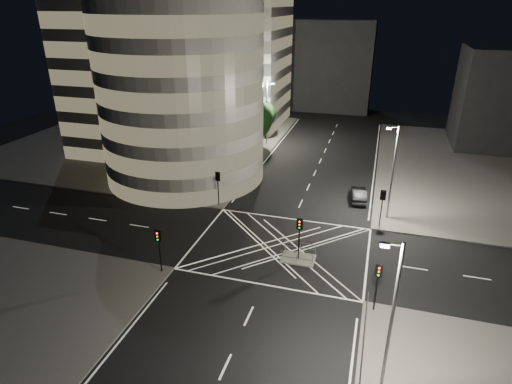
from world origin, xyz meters
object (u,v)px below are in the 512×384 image
(street_lamp_right_far, at_px, (392,170))
(sedan, at_px, (359,194))
(street_lamp_left_near, at_px, (228,145))
(street_lamp_right_near, at_px, (391,316))
(traffic_signal_fr, at_px, (382,201))
(traffic_signal_fl, at_px, (218,182))
(traffic_signal_nr, at_px, (378,279))
(street_lamp_left_far, at_px, (267,111))
(traffic_signal_nl, at_px, (159,243))
(central_island, at_px, (298,259))
(traffic_signal_island, at_px, (299,231))

(street_lamp_right_far, relative_size, sedan, 2.17)
(street_lamp_left_near, relative_size, street_lamp_right_near, 1.00)
(traffic_signal_fr, relative_size, street_lamp_right_near, 0.40)
(traffic_signal_fl, xyz_separation_m, traffic_signal_nr, (17.60, -13.60, 0.00))
(traffic_signal_fl, relative_size, street_lamp_left_far, 0.40)
(traffic_signal_fr, relative_size, street_lamp_left_far, 0.40)
(traffic_signal_nl, bearing_deg, street_lamp_right_near, -21.55)
(street_lamp_right_far, bearing_deg, street_lamp_right_near, -90.00)
(street_lamp_left_near, bearing_deg, street_lamp_right_near, -54.03)
(traffic_signal_fr, relative_size, street_lamp_right_far, 0.40)
(central_island, height_order, traffic_signal_island, traffic_signal_island)
(street_lamp_left_near, xyz_separation_m, street_lamp_left_far, (0.00, 18.00, 0.00))
(central_island, xyz_separation_m, street_lamp_left_far, (-11.44, 31.50, 5.47))
(traffic_signal_nl, xyz_separation_m, street_lamp_left_near, (-0.64, 18.80, 2.63))
(street_lamp_right_near, bearing_deg, street_lamp_right_far, 90.00)
(traffic_signal_fl, distance_m, traffic_signal_nr, 22.24)
(traffic_signal_fl, xyz_separation_m, street_lamp_left_far, (-0.64, 23.20, 2.63))
(traffic_signal_nr, bearing_deg, traffic_signal_island, 142.07)
(traffic_signal_island, xyz_separation_m, street_lamp_left_far, (-11.44, 31.50, 2.63))
(traffic_signal_island, distance_m, street_lamp_right_near, 14.78)
(street_lamp_left_near, distance_m, street_lamp_right_far, 19.11)
(street_lamp_right_near, height_order, sedan, street_lamp_right_near)
(traffic_signal_fl, height_order, traffic_signal_nl, same)
(traffic_signal_nr, height_order, street_lamp_right_near, street_lamp_right_near)
(traffic_signal_nr, bearing_deg, street_lamp_left_near, 134.13)
(street_lamp_right_far, distance_m, street_lamp_right_near, 23.00)
(street_lamp_left_far, relative_size, sedan, 2.17)
(traffic_signal_island, height_order, street_lamp_right_near, street_lamp_right_near)
(traffic_signal_fr, height_order, street_lamp_right_near, street_lamp_right_near)
(central_island, xyz_separation_m, street_lamp_left_near, (-11.44, 13.50, 5.47))
(central_island, distance_m, street_lamp_left_far, 33.95)
(traffic_signal_island, distance_m, street_lamp_left_near, 17.89)
(traffic_signal_fl, bearing_deg, street_lamp_right_far, 6.88)
(traffic_signal_fr, bearing_deg, sedan, 112.86)
(traffic_signal_nr, xyz_separation_m, street_lamp_right_far, (0.64, 15.80, 2.63))
(street_lamp_right_far, bearing_deg, traffic_signal_nr, -92.30)
(traffic_signal_fr, height_order, street_lamp_left_near, street_lamp_left_near)
(central_island, relative_size, street_lamp_left_near, 0.30)
(traffic_signal_nl, bearing_deg, central_island, 26.14)
(street_lamp_right_near, bearing_deg, traffic_signal_nr, 95.04)
(street_lamp_left_near, relative_size, street_lamp_right_far, 1.00)
(traffic_signal_island, bearing_deg, traffic_signal_fr, 50.67)
(traffic_signal_island, distance_m, street_lamp_left_far, 33.61)
(street_lamp_right_near, bearing_deg, street_lamp_left_far, 113.21)
(traffic_signal_fl, relative_size, traffic_signal_nr, 1.00)
(traffic_signal_nl, height_order, street_lamp_right_near, street_lamp_right_near)
(traffic_signal_nl, distance_m, traffic_signal_island, 12.03)
(traffic_signal_nl, relative_size, traffic_signal_fr, 1.00)
(sedan, bearing_deg, street_lamp_right_far, 123.06)
(street_lamp_left_near, distance_m, street_lamp_left_far, 18.00)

